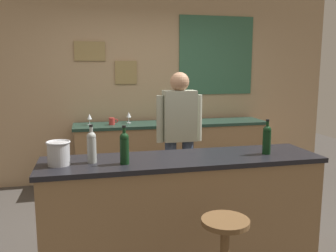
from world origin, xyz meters
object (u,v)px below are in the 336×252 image
(wine_glass_b, at_px, (129,115))
(wine_bottle_a, at_px, (92,146))
(wine_bottle_b, at_px, (124,147))
(ice_bucket, at_px, (59,153))
(bartender, at_px, (179,134))
(bar_stool, at_px, (225,250))
(wine_glass_a, at_px, (89,117))
(wine_bottle_c, at_px, (267,139))
(coffee_mug, at_px, (112,121))

(wine_glass_b, bearing_deg, wine_bottle_a, -104.37)
(wine_bottle_b, relative_size, ice_bucket, 1.63)
(bartender, bearing_deg, wine_bottle_b, -124.25)
(bar_stool, distance_m, ice_bucket, 1.42)
(wine_bottle_a, xyz_separation_m, ice_bucket, (-0.25, -0.01, -0.04))
(wine_glass_a, distance_m, wine_glass_b, 0.54)
(bar_stool, bearing_deg, wine_bottle_b, 132.34)
(wine_bottle_c, relative_size, wine_glass_a, 1.97)
(wine_bottle_b, bearing_deg, bartender, 55.75)
(wine_glass_b, xyz_separation_m, coffee_mug, (-0.24, -0.12, -0.06))
(bar_stool, xyz_separation_m, wine_bottle_b, (-0.59, 0.64, 0.60))
(bar_stool, bearing_deg, coffee_mug, 100.85)
(wine_glass_b, bearing_deg, wine_glass_a, -173.13)
(wine_glass_b, distance_m, coffee_mug, 0.28)
(wine_bottle_a, bearing_deg, wine_glass_a, 89.78)
(wine_bottle_a, bearing_deg, wine_bottle_c, -1.68)
(bar_stool, xyz_separation_m, coffee_mug, (-0.53, 2.76, 0.49))
(wine_glass_a, relative_size, coffee_mug, 1.24)
(bartender, distance_m, bar_stool, 1.78)
(wine_bottle_a, distance_m, wine_bottle_b, 0.26)
(wine_bottle_b, height_order, ice_bucket, wine_bottle_b)
(ice_bucket, height_order, wine_glass_b, ice_bucket)
(wine_bottle_b, distance_m, ice_bucket, 0.51)
(wine_bottle_b, bearing_deg, ice_bucket, 170.61)
(wine_glass_b, bearing_deg, wine_bottle_c, -66.61)
(bartender, relative_size, bar_stool, 2.38)
(bartender, relative_size, wine_glass_b, 10.45)
(wine_glass_b, height_order, coffee_mug, wine_glass_b)
(ice_bucket, bearing_deg, wine_bottle_a, 2.60)
(wine_bottle_c, xyz_separation_m, coffee_mug, (-1.18, 2.06, -0.11))
(wine_glass_b, bearing_deg, ice_bucket, -110.38)
(bar_stool, bearing_deg, ice_bucket, 146.20)
(wine_bottle_c, bearing_deg, coffee_mug, 119.85)
(bar_stool, relative_size, coffee_mug, 5.44)
(bartender, distance_m, wine_glass_b, 1.24)
(wine_bottle_b, height_order, wine_bottle_c, same)
(bar_stool, relative_size, wine_glass_a, 4.39)
(wine_bottle_b, bearing_deg, wine_bottle_a, 159.25)
(bartender, xyz_separation_m, wine_glass_b, (-0.43, 1.16, 0.07))
(wine_glass_a, xyz_separation_m, wine_glass_b, (0.54, 0.06, 0.00))
(bar_stool, xyz_separation_m, wine_glass_b, (-0.29, 2.88, 0.55))
(wine_bottle_a, bearing_deg, coffee_mug, 81.39)
(bar_stool, distance_m, coffee_mug, 2.85)
(wine_bottle_c, height_order, coffee_mug, wine_bottle_c)
(wine_bottle_a, distance_m, wine_bottle_c, 1.49)
(bar_stool, distance_m, wine_glass_b, 2.94)
(wine_bottle_c, distance_m, coffee_mug, 2.38)
(bartender, height_order, bar_stool, bartender)
(wine_bottle_a, distance_m, wine_glass_b, 2.21)
(ice_bucket, xyz_separation_m, wine_glass_a, (0.26, 2.08, -0.01))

